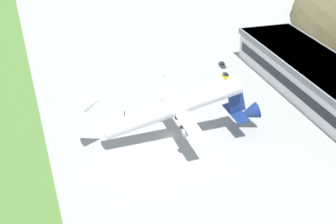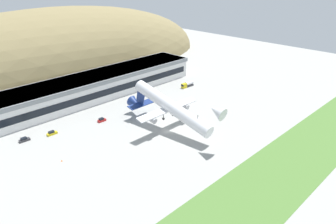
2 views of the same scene
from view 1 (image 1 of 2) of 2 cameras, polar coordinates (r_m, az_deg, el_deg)
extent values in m
plane|color=#9E9E99|center=(163.87, 0.18, -2.43)|extent=(373.17, 373.17, 0.00)
cube|color=#4C7533|center=(158.57, -16.47, -4.71)|extent=(335.85, 24.34, 0.08)
cube|color=black|center=(175.06, 14.68, 0.60)|extent=(109.65, 0.16, 3.29)
cylinder|color=silver|center=(157.16, 0.51, 0.45)|extent=(5.07, 40.70, 13.94)
cone|color=silver|center=(150.45, -7.70, 1.10)|extent=(4.97, 6.54, 6.08)
cone|color=navy|center=(167.06, 8.06, -0.15)|extent=(4.97, 7.53, 6.31)
cube|color=navy|center=(163.15, 6.91, 1.39)|extent=(0.50, 6.49, 10.00)
cube|color=navy|center=(165.28, 6.91, -0.06)|extent=(13.19, 3.54, 1.14)
cube|color=silver|center=(158.29, 1.19, 0.11)|extent=(32.06, 3.61, 1.24)
cylinder|color=#9E9EA3|center=(167.02, 0.01, 1.07)|extent=(2.30, 4.02, 3.04)
cylinder|color=#9E9EA3|center=(150.73, 2.11, -1.97)|extent=(2.30, 4.02, 3.04)
cylinder|color=#2D2D2D|center=(161.79, 0.88, -0.25)|extent=(0.28, 0.28, 2.20)
cylinder|color=#2D2D2D|center=(162.29, 0.88, -0.60)|extent=(0.45, 1.10, 1.10)
cylinder|color=#2D2D2D|center=(157.08, 1.49, -1.14)|extent=(0.28, 0.28, 2.20)
cylinder|color=#2D2D2D|center=(157.60, 1.49, -1.49)|extent=(0.45, 1.10, 1.10)
cylinder|color=#2D2D2D|center=(154.11, -4.42, -0.25)|extent=(0.22, 0.22, 1.98)
cylinder|color=#2D2D2D|center=(154.56, -4.41, -0.57)|extent=(0.30, 0.82, 0.82)
cube|color=gold|center=(203.19, 5.90, 3.59)|extent=(4.13, 1.62, 0.90)
cube|color=black|center=(203.04, 5.89, 3.83)|extent=(2.27, 1.37, 0.73)
cube|color=#333338|center=(212.88, 5.53, 4.72)|extent=(4.17, 1.84, 0.88)
cube|color=black|center=(212.76, 5.52, 4.94)|extent=(2.31, 1.51, 0.72)
cube|color=#B21E1E|center=(183.80, 7.23, 0.92)|extent=(3.65, 1.72, 0.91)
cube|color=black|center=(183.60, 7.23, 1.18)|extent=(2.01, 1.46, 0.74)
cube|color=orange|center=(203.17, -0.39, 3.61)|extent=(0.52, 0.52, 0.03)
cone|color=orange|center=(203.06, -0.39, 3.68)|extent=(0.40, 0.40, 0.55)
camera|label=2|loc=(227.63, -29.42, 19.33)|focal=35.00mm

